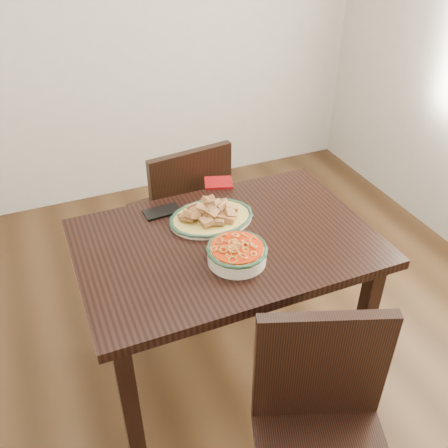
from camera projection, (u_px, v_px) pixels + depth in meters
name	position (u px, v px, depth m)	size (l,w,h in m)	color
floor	(213.00, 364.00, 2.39)	(3.50, 3.50, 0.00)	#352110
wall_back	(101.00, 3.00, 2.97)	(3.50, 0.10, 2.60)	beige
dining_table	(226.00, 259.00, 2.02)	(1.16, 0.77, 0.75)	black
chair_far	(183.00, 211.00, 2.57)	(0.47, 0.47, 0.89)	black
chair_near	(322.00, 429.00, 1.56)	(0.54, 0.54, 0.89)	black
fish_plate	(211.00, 211.00, 2.04)	(0.35, 0.27, 0.11)	beige
noodle_bowl	(237.00, 252.00, 1.83)	(0.23, 0.23, 0.08)	beige
smartphone	(162.00, 212.00, 2.11)	(0.15, 0.08, 0.01)	black
napkin	(218.00, 183.00, 2.31)	(0.13, 0.10, 0.01)	maroon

